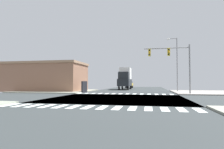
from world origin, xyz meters
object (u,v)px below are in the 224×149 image
object	(u,v)px
bank_building	(41,77)
box_truck_leading_1	(125,78)
street_lamp	(176,60)
traffic_signal_mast	(172,58)
sedan_crossing_3	(129,84)

from	to	relation	value
bank_building	box_truck_leading_1	xyz separation A→B (m)	(14.30, 10.20, -0.03)
street_lamp	box_truck_leading_1	size ratio (longest dim) A/B	1.28
traffic_signal_mast	box_truck_leading_1	size ratio (longest dim) A/B	0.94
street_lamp	sedan_crossing_3	size ratio (longest dim) A/B	2.15
bank_building	box_truck_leading_1	size ratio (longest dim) A/B	2.43
traffic_signal_mast	street_lamp	xyz separation A→B (m)	(1.39, 6.67, 0.44)
sedan_crossing_3	box_truck_leading_1	bearing A→B (deg)	90.00
street_lamp	sedan_crossing_3	world-z (taller)	street_lamp
traffic_signal_mast	box_truck_leading_1	bearing A→B (deg)	119.40
bank_building	sedan_crossing_3	bearing A→B (deg)	52.67
traffic_signal_mast	bank_building	size ratio (longest dim) A/B	0.39
traffic_signal_mast	box_truck_leading_1	xyz separation A→B (m)	(-8.37, 14.85, -2.43)
bank_building	sedan_crossing_3	world-z (taller)	bank_building
street_lamp	sedan_crossing_3	distance (m)	19.85
traffic_signal_mast	box_truck_leading_1	world-z (taller)	traffic_signal_mast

